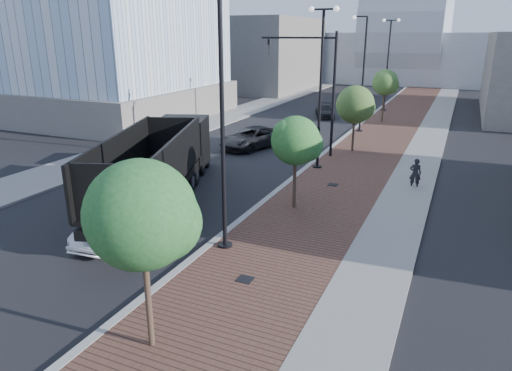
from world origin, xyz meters
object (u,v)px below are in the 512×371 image
at_px(white_sedan, 114,224).
at_px(dark_car_mid, 252,138).
at_px(dump_truck, 170,161).
at_px(pedestrian, 415,174).

distance_m(white_sedan, dark_car_mid, 16.47).
bearing_deg(white_sedan, dump_truck, 97.13).
xyz_separation_m(dump_truck, pedestrian, (11.74, 5.39, -0.73)).
height_order(white_sedan, dark_car_mid, dark_car_mid).
bearing_deg(dark_car_mid, dump_truck, -72.55).
relative_size(dark_car_mid, pedestrian, 3.21).
relative_size(white_sedan, dark_car_mid, 0.77).
height_order(white_sedan, pedestrian, pedestrian).
distance_m(dump_truck, pedestrian, 12.93).
height_order(dark_car_mid, pedestrian, pedestrian).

